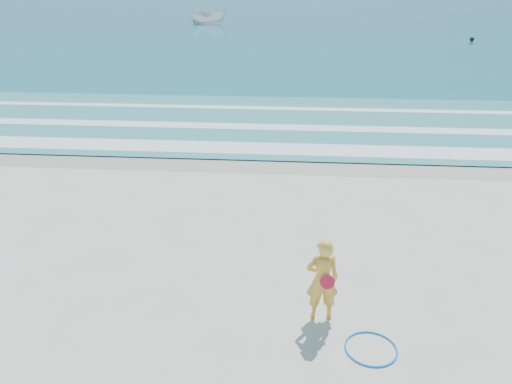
{
  "coord_description": "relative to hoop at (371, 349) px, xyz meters",
  "views": [
    {
      "loc": [
        1.2,
        -7.47,
        6.0
      ],
      "look_at": [
        0.28,
        4.0,
        1.0
      ],
      "focal_mm": 35.0,
      "sensor_mm": 36.0,
      "label": 1
    }
  ],
  "objects": [
    {
      "name": "foam_far",
      "position": [
        -2.65,
        16.94,
        0.04
      ],
      "size": [
        400.0,
        0.6,
        0.01
      ],
      "primitive_type": "cube",
      "color": "white",
      "rests_on": "shallow"
    },
    {
      "name": "ocean",
      "position": [
        -2.65,
        105.44,
        0.0
      ],
      "size": [
        400.0,
        190.0,
        0.04
      ],
      "primitive_type": "cube",
      "color": "#19727F",
      "rests_on": "ground"
    },
    {
      "name": "woman",
      "position": [
        -0.85,
        0.84,
        0.82
      ],
      "size": [
        0.65,
        0.47,
        1.68
      ],
      "color": "gold",
      "rests_on": "ground"
    },
    {
      "name": "hoop",
      "position": [
        0.0,
        0.0,
        0.0
      ],
      "size": [
        1.1,
        1.1,
        0.03
      ],
      "primitive_type": "torus",
      "rotation": [
        0.0,
        0.0,
        0.22
      ],
      "color": "blue",
      "rests_on": "ground"
    },
    {
      "name": "foam_mid",
      "position": [
        -2.65,
        13.64,
        0.04
      ],
      "size": [
        400.0,
        0.9,
        0.01
      ],
      "primitive_type": "cube",
      "color": "white",
      "rests_on": "shallow"
    },
    {
      "name": "foam_near",
      "position": [
        -2.65,
        10.74,
        0.04
      ],
      "size": [
        400.0,
        1.4,
        0.01
      ],
      "primitive_type": "cube",
      "color": "white",
      "rests_on": "shallow"
    },
    {
      "name": "ground",
      "position": [
        -2.65,
        0.44,
        -0.02
      ],
      "size": [
        400.0,
        400.0,
        0.0
      ],
      "primitive_type": "plane",
      "color": "silver",
      "rests_on": "ground"
    },
    {
      "name": "buoy",
      "position": [
        15.73,
        45.67,
        0.23
      ],
      "size": [
        0.42,
        0.42,
        0.42
      ],
      "primitive_type": "sphere",
      "color": "black",
      "rests_on": "ocean"
    },
    {
      "name": "wet_sand",
      "position": [
        -2.65,
        9.44,
        -0.01
      ],
      "size": [
        400.0,
        2.4,
        0.0
      ],
      "primitive_type": "cube",
      "color": "#B2A893",
      "rests_on": "ground"
    },
    {
      "name": "shallow",
      "position": [
        -2.65,
        14.44,
        0.03
      ],
      "size": [
        400.0,
        10.0,
        0.01
      ],
      "primitive_type": "cube",
      "color": "#59B7AD",
      "rests_on": "ocean"
    },
    {
      "name": "boat",
      "position": [
        -13.45,
        62.78,
        0.97
      ],
      "size": [
        4.89,
        1.85,
        1.89
      ],
      "primitive_type": "imported",
      "rotation": [
        0.0,
        0.0,
        1.57
      ],
      "color": "silver",
      "rests_on": "ocean"
    }
  ]
}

